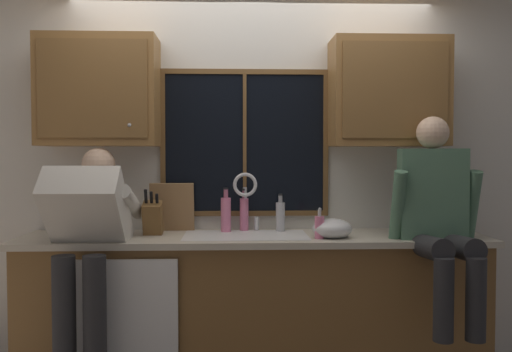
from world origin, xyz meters
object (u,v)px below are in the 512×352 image
Objects in this scene: mixing_bowl at (332,229)px; bottle_green_glass at (244,213)px; soap_dispenser at (319,227)px; person_standing at (87,241)px; cutting_board at (172,207)px; bottle_tall_clear at (280,216)px; bottle_amber_small at (226,214)px; knife_block at (153,218)px; person_sitting_on_counter at (438,211)px.

bottle_green_glass reaches higher than mixing_bowl.
soap_dispenser is 0.67× the size of bottle_green_glass.
person_standing is at bearing -174.71° from soap_dispenser.
cutting_board is at bearing 162.55° from mixing_bowl.
bottle_tall_clear is at bearing 135.89° from mixing_bowl.
bottle_tall_clear is 0.85× the size of bottle_amber_small.
mixing_bowl is 0.42m from bottle_tall_clear.
cutting_board is 1.03m from soap_dispenser.
cutting_board is 1.31× the size of bottle_tall_clear.
bottle_green_glass is 0.25m from bottle_tall_clear.
person_standing is 5.93× the size of mixing_bowl.
knife_block is 1.11× the size of bottle_green_glass.
mixing_bowl is at bearing -17.45° from cutting_board.
person_standing reaches higher than soap_dispenser.
person_standing is 5.79× the size of bottle_tall_clear.
bottle_amber_small is (-0.67, 0.28, 0.07)m from mixing_bowl.
soap_dispenser is at bearing -10.21° from knife_block.
mixing_bowl is at bearing -44.11° from bottle_tall_clear.
person_standing is 1.27m from bottle_tall_clear.
bottle_tall_clear is (1.18, 0.46, 0.09)m from person_standing.
person_sitting_on_counter is at bearing -9.63° from soap_dispenser.
knife_block is (-1.76, 0.31, -0.08)m from person_sitting_on_counter.
bottle_amber_small is at bearing 28.77° from person_standing.
bottle_amber_small reaches higher than bottle_green_glass.
knife_block reaches higher than mixing_bowl.
soap_dispenser is 0.65× the size of bottle_amber_small.
person_sitting_on_counter is 1.79m from knife_block.
mixing_bowl is at bearing -31.18° from bottle_green_glass.
mixing_bowl is at bearing 24.26° from soap_dispenser.
bottle_tall_clear is 0.37m from bottle_amber_small.
cutting_board reaches higher than knife_block.
soap_dispenser is at bearing -56.92° from bottle_tall_clear.
bottle_amber_small reaches higher than bottle_tall_clear.
person_sitting_on_counter is 0.72m from soap_dispenser.
cutting_board reaches higher than mixing_bowl.
person_sitting_on_counter is 1.03m from bottle_tall_clear.
knife_block is 0.49m from bottle_amber_small.
bottle_green_glass is (-0.55, 0.33, 0.06)m from mixing_bowl.
person_sitting_on_counter is 1.73m from cutting_board.
cutting_board is (0.44, 0.50, 0.15)m from person_standing.
soap_dispenser is 0.76× the size of bottle_tall_clear.
bottle_green_glass is at bearing 0.58° from cutting_board.
bottle_amber_small is at bearing 161.38° from person_sitting_on_counter.
bottle_green_glass is at bearing 141.27° from soap_dispenser.
soap_dispenser is at bearing -155.74° from mixing_bowl.
knife_block reaches higher than soap_dispenser.
person_standing reaches higher than knife_block.
soap_dispenser is (-0.70, 0.12, -0.11)m from person_sitting_on_counter.
person_standing is 1.07m from bottle_green_glass.
bottle_green_glass is 1.13× the size of bottle_tall_clear.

